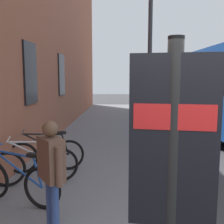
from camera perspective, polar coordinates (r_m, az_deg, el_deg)
ground at (r=7.90m, az=17.59°, el=-9.63°), size 60.00×60.00×0.00m
sidewalk_pavement at (r=9.56m, az=-1.91°, el=-5.94°), size 24.00×3.50×0.12m
station_facade at (r=10.94m, az=-13.17°, el=21.02°), size 22.00×0.65×9.76m
bicycle_beside_lamp at (r=4.87m, az=-20.25°, el=-14.23°), size 0.68×1.70×0.97m
bicycle_end_of_row at (r=5.59m, az=-16.55°, el=-11.24°), size 0.64×1.72×0.97m
bicycle_under_window at (r=6.24m, az=-14.28°, el=-9.18°), size 0.63×1.72×0.97m
transit_info_sign at (r=1.73m, az=13.12°, el=-11.34°), size 0.16×0.56×2.40m
city_bus at (r=12.75m, az=20.96°, el=5.37°), size 10.63×3.15×3.35m
pedestrian_by_facade at (r=3.67m, az=-13.21°, el=-11.51°), size 0.50×0.46×1.59m
street_lamp at (r=7.53m, az=8.33°, el=13.81°), size 0.28×0.28×5.04m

